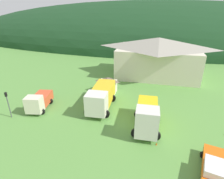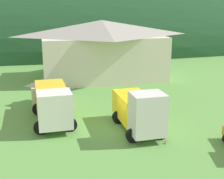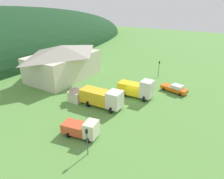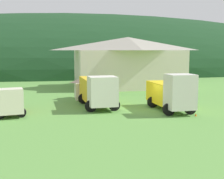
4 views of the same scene
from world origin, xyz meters
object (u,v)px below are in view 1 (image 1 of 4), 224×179
at_px(light_truck_cream, 39,101).
at_px(flatbed_truck_yellow, 147,116).
at_px(service_pickup_orange, 214,169).
at_px(play_shed_cream, 108,85).
at_px(traffic_light_west, 8,102).
at_px(traffic_cone_near_pickup, 156,145).
at_px(heavy_rig_striped, 101,97).
at_px(depot_building, 157,56).

distance_m(light_truck_cream, flatbed_truck_yellow, 14.86).
bearing_deg(service_pickup_orange, flatbed_truck_yellow, -118.81).
bearing_deg(play_shed_cream, traffic_light_west, -135.07).
relative_size(flatbed_truck_yellow, traffic_cone_near_pickup, 12.50).
bearing_deg(light_truck_cream, play_shed_cream, 124.06).
bearing_deg(flatbed_truck_yellow, service_pickup_orange, 45.59).
bearing_deg(traffic_light_west, heavy_rig_striped, 25.01).
bearing_deg(traffic_cone_near_pickup, traffic_light_west, 176.55).
bearing_deg(traffic_cone_near_pickup, service_pickup_orange, -31.51).
relative_size(flatbed_truck_yellow, traffic_light_west, 1.86).
relative_size(heavy_rig_striped, flatbed_truck_yellow, 1.15).
bearing_deg(service_pickup_orange, light_truck_cream, -94.18).
bearing_deg(service_pickup_orange, traffic_cone_near_pickup, -107.76).
xyz_separation_m(light_truck_cream, traffic_cone_near_pickup, (16.06, -3.83, -1.24)).
xyz_separation_m(play_shed_cream, traffic_light_west, (-10.29, -10.27, 0.85)).
height_order(depot_building, flatbed_truck_yellow, depot_building).
xyz_separation_m(service_pickup_orange, traffic_light_west, (-23.19, 4.00, 1.40)).
relative_size(play_shed_cream, heavy_rig_striped, 0.40).
relative_size(light_truck_cream, traffic_light_west, 1.45).
xyz_separation_m(play_shed_cream, heavy_rig_striped, (0.43, -5.27, 0.40)).
distance_m(heavy_rig_striped, traffic_cone_near_pickup, 10.04).
bearing_deg(light_truck_cream, heavy_rig_striped, 95.63).
bearing_deg(flatbed_truck_yellow, play_shed_cream, -143.59).
distance_m(depot_building, flatbed_truck_yellow, 19.41).
relative_size(service_pickup_orange, traffic_cone_near_pickup, 10.45).
xyz_separation_m(depot_building, flatbed_truck_yellow, (-0.74, -19.27, -2.18)).
xyz_separation_m(light_truck_cream, traffic_light_west, (-2.42, -2.72, 0.99)).
bearing_deg(service_pickup_orange, heavy_rig_striped, -112.08).
height_order(depot_building, traffic_cone_near_pickup, depot_building).
distance_m(heavy_rig_striped, traffic_light_west, 11.84).
xyz_separation_m(service_pickup_orange, traffic_cone_near_pickup, (-4.71, 2.89, -0.83)).
relative_size(traffic_light_west, traffic_cone_near_pickup, 6.73).
height_order(light_truck_cream, traffic_cone_near_pickup, light_truck_cream).
height_order(flatbed_truck_yellow, traffic_cone_near_pickup, flatbed_truck_yellow).
bearing_deg(heavy_rig_striped, service_pickup_orange, 51.84).
bearing_deg(play_shed_cream, depot_building, 53.80).
relative_size(depot_building, traffic_light_west, 4.74).
bearing_deg(depot_building, heavy_rig_striped, -114.70).
bearing_deg(heavy_rig_striped, traffic_cone_near_pickup, 49.42).
bearing_deg(heavy_rig_striped, flatbed_truck_yellow, 59.21).
height_order(depot_building, light_truck_cream, depot_building).
bearing_deg(traffic_light_west, depot_building, 49.11).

